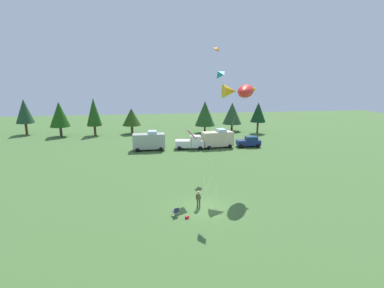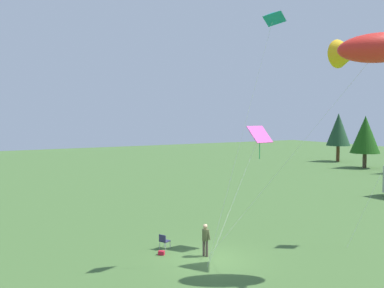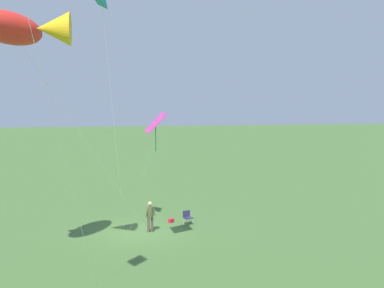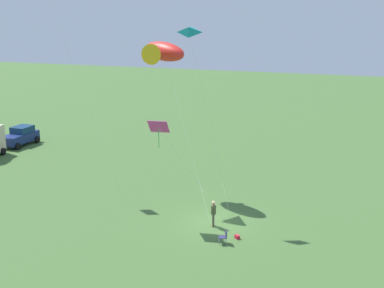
% 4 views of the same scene
% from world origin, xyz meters
% --- Properties ---
extents(ground_plane, '(160.00, 160.00, 0.00)m').
position_xyz_m(ground_plane, '(0.00, 0.00, 0.00)').
color(ground_plane, '#426631').
extents(person_kite_flyer, '(0.57, 0.42, 1.74)m').
position_xyz_m(person_kite_flyer, '(-0.52, -0.03, 1.02)').
color(person_kite_flyer, brown).
rests_on(person_kite_flyer, ground).
extents(folding_chair, '(0.63, 0.63, 0.82)m').
position_xyz_m(folding_chair, '(-2.82, -1.36, 0.49)').
color(folding_chair, '#2C2B51').
rests_on(folding_chair, ground).
extents(backpack_on_grass, '(0.38, 0.38, 0.22)m').
position_xyz_m(backpack_on_grass, '(-1.89, -1.97, 0.11)').
color(backpack_on_grass, red).
rests_on(backpack_on_grass, ground).
extents(kite_large_fish, '(7.84, 7.74, 11.50)m').
position_xyz_m(kite_large_fish, '(5.24, 5.65, 10.66)').
color(kite_large_fish, red).
rests_on(kite_large_fish, ground).
extents(kite_diamond_rainbow, '(1.78, 4.89, 6.91)m').
position_xyz_m(kite_diamond_rainbow, '(-0.61, 3.61, 6.34)').
color(kite_diamond_rainbow, '#D13499').
rests_on(kite_diamond_rainbow, ground).
extents(kite_delta_teal, '(1.28, 3.91, 12.82)m').
position_xyz_m(kite_delta_teal, '(1.73, 2.38, 12.39)').
color(kite_delta_teal, teal).
rests_on(kite_delta_teal, ground).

